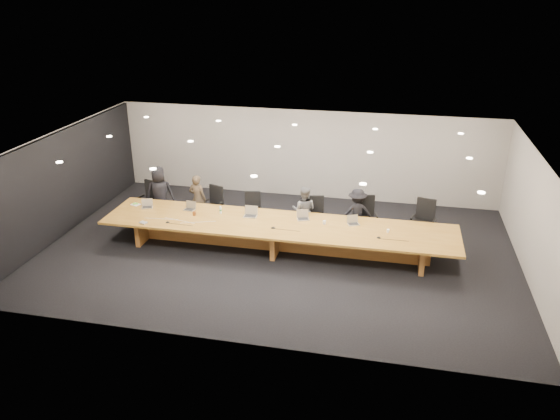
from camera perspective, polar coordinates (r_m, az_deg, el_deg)
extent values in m
plane|color=black|center=(14.15, -0.26, -4.20)|extent=(12.00, 12.00, 0.00)
cube|color=beige|center=(17.28, 2.61, 5.86)|extent=(12.00, 0.02, 2.80)
cube|color=black|center=(15.88, -21.71, 2.58)|extent=(0.08, 7.84, 2.74)
cube|color=#90611F|center=(13.84, -0.26, -1.54)|extent=(9.00, 1.80, 0.06)
cube|color=brown|center=(14.00, -0.26, -2.94)|extent=(7.65, 0.15, 0.69)
cube|color=brown|center=(15.12, -13.71, -1.60)|extent=(0.12, 1.26, 0.69)
cube|color=brown|center=(14.00, -0.26, -2.94)|extent=(0.12, 1.26, 0.69)
cube|color=brown|center=(13.75, 14.59, -4.22)|extent=(0.12, 1.26, 0.69)
imported|color=black|center=(16.04, -12.44, 1.69)|extent=(0.91, 0.75, 1.59)
imported|color=#3B2F20|center=(15.67, -8.60, 1.16)|extent=(0.57, 0.42, 1.43)
imported|color=#5A5B5D|center=(14.82, 2.52, -0.04)|extent=(0.68, 0.53, 1.36)
imported|color=black|center=(14.76, 8.03, -0.31)|extent=(0.98, 0.72, 1.37)
cylinder|color=silver|center=(14.48, -6.23, 0.00)|extent=(0.08, 0.08, 0.19)
cylinder|color=brown|center=(14.47, -8.95, -0.35)|extent=(0.10, 0.10, 0.11)
cone|color=white|center=(13.82, 4.66, -1.30)|extent=(0.10, 0.10, 0.09)
cone|color=white|center=(13.59, 11.22, -2.15)|extent=(0.08, 0.08, 0.08)
cube|color=silver|center=(15.51, -14.86, 0.56)|extent=(0.29, 0.26, 0.01)
cube|color=#6CCF37|center=(15.52, -14.88, 0.65)|extent=(0.16, 0.12, 0.02)
cube|color=#A4A4A9|center=(14.27, -14.10, -1.29)|extent=(0.22, 0.19, 0.03)
cone|color=black|center=(14.17, -11.67, -1.24)|extent=(0.13, 0.13, 0.03)
cone|color=black|center=(13.57, -0.72, -1.83)|extent=(0.15, 0.15, 0.03)
cone|color=black|center=(13.28, 10.29, -2.82)|extent=(0.12, 0.12, 0.03)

